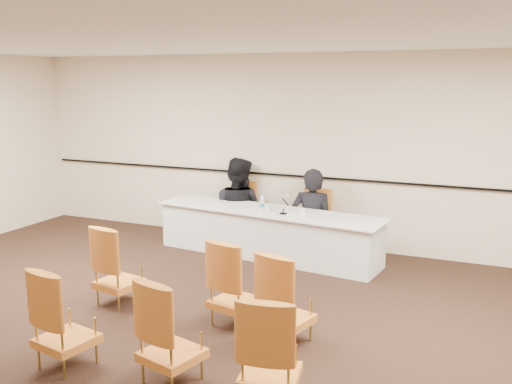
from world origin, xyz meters
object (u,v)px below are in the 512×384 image
Objects in this scene: panel_table at (267,233)px; panelist_main at (312,227)px; water_bottle at (262,202)px; aud_chair_front_right at (286,298)px; aud_chair_back_mid at (171,330)px; drinking_glass at (267,208)px; panelist_second at (238,215)px; microphone at (283,205)px; panelist_second_chair at (238,211)px; aud_chair_back_right at (270,350)px; aud_chair_front_left at (119,265)px; aud_chair_back_left at (65,317)px; aud_chair_front_mid at (236,283)px; panelist_main_chair at (312,221)px; coffee_cup at (303,213)px.

panelist_main is (0.54, 0.47, 0.04)m from panel_table.
water_bottle is 2.93m from aud_chair_front_right.
aud_chair_front_right is 1.00× the size of aud_chair_back_mid.
panelist_second is at bearing 138.35° from drinking_glass.
aud_chair_back_mid is (0.31, -3.52, -0.36)m from microphone.
panelist_second_chair is 1.00× the size of aud_chair_back_right.
drinking_glass is 0.11× the size of aud_chair_front_right.
aud_chair_back_mid is (0.08, -4.15, 0.08)m from panelist_main.
aud_chair_front_left is 1.49m from aud_chair_back_left.
panelist_second reaches higher than aud_chair_front_right.
panelist_main is 1.90× the size of aud_chair_back_right.
drinking_glass is 0.11× the size of aud_chair_front_mid.
panelist_main_chair reaches higher than coffee_cup.
aud_chair_front_left is at bearing -124.55° from coffee_cup.
panelist_second is 1.99× the size of aud_chair_front_mid.
panelist_main is 2.87m from aud_chair_front_mid.
panelist_second_chair is at bearing 137.87° from water_bottle.
aud_chair_front_left is at bearing 119.06° from aud_chair_back_left.
aud_chair_front_left reaches higher than water_bottle.
aud_chair_back_mid is at bearing 84.28° from panelist_main.
aud_chair_back_right is (0.92, -1.28, 0.00)m from aud_chair_front_mid.
panelist_main_chair and aud_chair_front_right have the same top height.
aud_chair_front_mid is at bearing -75.89° from drinking_glass.
aud_chair_front_right is at bearing 128.15° from panelist_second.
microphone reaches higher than aud_chair_front_left.
panel_table is 3.70× the size of aud_chair_back_right.
panelist_second_chair is (-1.32, 0.16, 0.08)m from panelist_main.
panel_table is 3.70× the size of aud_chair_front_mid.
panel_table is at bearing 102.68° from aud_chair_back_right.
aud_chair_front_right is (1.22, -2.48, -0.28)m from drinking_glass.
aud_chair_front_left is 1.00× the size of aud_chair_front_mid.
water_bottle is (0.70, -0.63, 0.40)m from panelist_second.
panelist_main_chair is 0.86m from water_bottle.
aud_chair_back_mid is (1.51, -1.27, 0.00)m from aud_chair_front_left.
panelist_main_chair is 1.00× the size of aud_chair_front_mid.
panelist_second is 3.81m from aud_chair_front_right.
panelist_second reaches higher than panel_table.
panelist_main_chair is (0.00, 0.00, 0.08)m from panelist_main.
microphone is (-0.23, -0.63, 0.36)m from panelist_main_chair.
panel_table is 3.70× the size of aud_chair_back_mid.
aud_chair_back_left is (-0.42, -3.82, 0.12)m from panel_table.
panelist_second_chair is 1.00× the size of aud_chair_front_left.
panel_table is 0.60m from microphone.
panelist_second reaches higher than drinking_glass.
panelist_main is at bearing 105.47° from aud_chair_back_mid.
aud_chair_front_right is at bearing -50.67° from panelist_second_chair.
aud_chair_back_left is (-1.03, -1.43, 0.00)m from aud_chair_front_mid.
panelist_main_chair and aud_chair_back_right have the same top height.
panelist_main is 0.84m from drinking_glass.
panel_table is at bearing 117.35° from aud_chair_front_mid.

